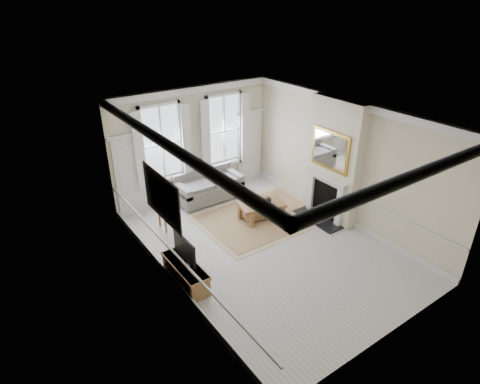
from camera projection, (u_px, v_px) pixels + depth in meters
floor at (266, 246)px, 10.18m from camera, size 7.20×7.20×0.00m
ceiling at (271, 116)px, 8.65m from camera, size 7.20×7.20×0.00m
back_wall at (194, 143)px, 12.05m from camera, size 5.20×0.00×5.20m
left_wall at (168, 219)px, 8.09m from camera, size 0.00×7.20×7.20m
right_wall at (344, 162)px, 10.74m from camera, size 0.00×7.20×7.20m
window_left at (162, 144)px, 11.38m from camera, size 1.26×0.20×2.20m
window_right at (224, 131)px, 12.46m from camera, size 1.26×0.20×2.20m
door_left at (131, 177)px, 11.22m from camera, size 0.90×0.08×2.30m
door_right at (249, 147)px, 13.31m from camera, size 0.90×0.08×2.30m
painting at (162, 197)px, 8.17m from camera, size 0.05×1.66×1.06m
chimney_breast at (334, 161)px, 10.80m from camera, size 0.35×1.70×3.38m
hearth at (317, 219)px, 11.34m from camera, size 0.55×1.50×0.05m
fireplace at (325, 195)px, 11.12m from camera, size 0.21×1.45×1.33m
mirror at (330, 150)px, 10.53m from camera, size 0.06×1.26×1.06m
sofa at (208, 187)px, 12.36m from camera, size 2.03×0.99×0.90m
side_table at (168, 212)px, 10.82m from camera, size 0.54×0.54×0.57m
rug at (261, 217)px, 11.46m from camera, size 3.50×2.60×0.02m
coffee_table at (262, 206)px, 11.29m from camera, size 1.40×1.02×0.47m
ceramic_pot_a at (254, 203)px, 11.13m from camera, size 0.12×0.12×0.12m
ceramic_pot_b at (268, 200)px, 11.29m from camera, size 0.16×0.16×0.11m
bowl at (261, 200)px, 11.34m from camera, size 0.29×0.29×0.06m
tv_stand at (186, 274)px, 8.81m from camera, size 0.45×1.40×0.50m
tv at (185, 249)px, 8.53m from camera, size 0.08×0.90×0.68m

